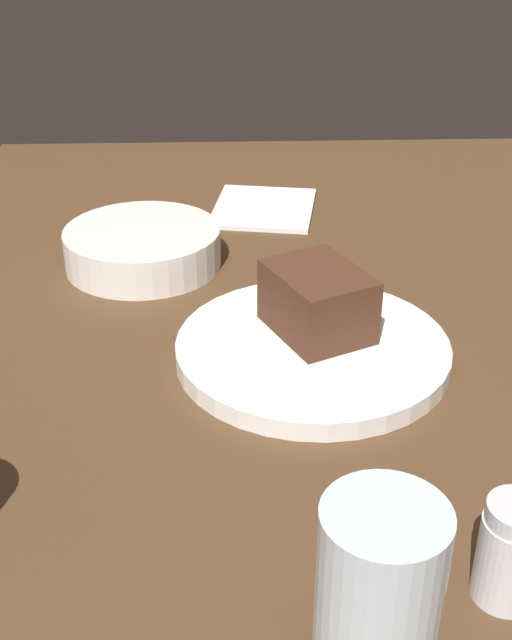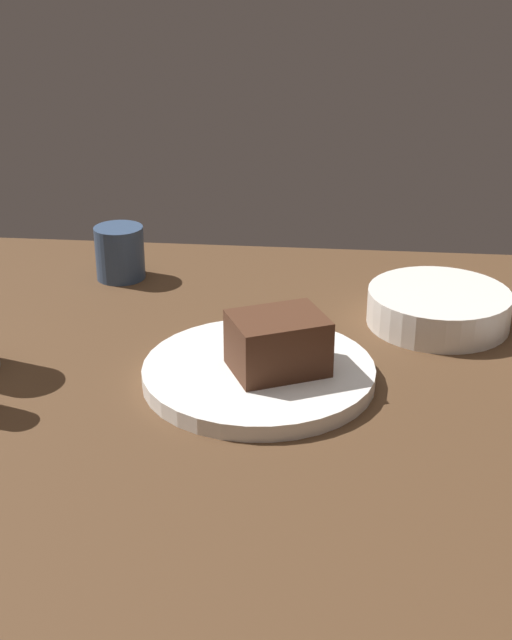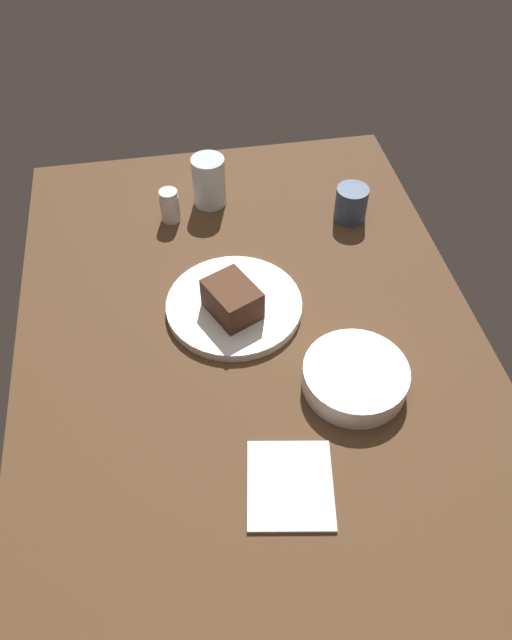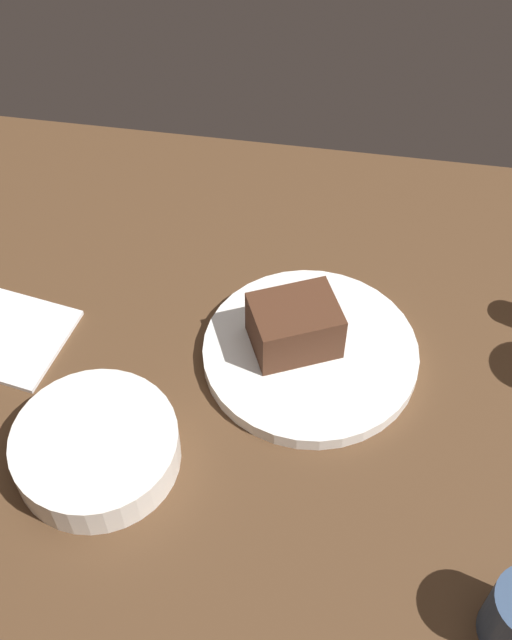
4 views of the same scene
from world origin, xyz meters
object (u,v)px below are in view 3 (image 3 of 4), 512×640
folded_napkin (290,485)px  dessert_plate (234,306)px  water_glass (209,181)px  chocolate_cake_slice (232,299)px  side_bowl (355,377)px  coffee_cup (351,203)px  salt_shaker (170,206)px

folded_napkin → dessert_plate: bearing=4.4°
dessert_plate → water_glass: size_ratio=2.27×
dessert_plate → chocolate_cake_slice: 4.56cm
chocolate_cake_slice → side_bowl: chocolate_cake_slice is taller
dessert_plate → coffee_cup: size_ratio=3.40×
dessert_plate → water_glass: 33.31cm
coffee_cup → chocolate_cake_slice: bearing=129.9°
coffee_cup → folded_napkin: bearing=156.4°
water_glass → dessert_plate: bearing=-179.3°
coffee_cup → folded_napkin: (-59.35, 25.93, -3.44)cm
water_glass → coffee_cup: water_glass is taller
dessert_plate → water_glass: bearing=0.7°
dessert_plate → folded_napkin: (-36.90, -2.84, -0.61)cm
water_glass → folded_napkin: water_glass is taller
side_bowl → folded_napkin: bearing=138.1°
dessert_plate → coffee_cup: 36.60cm
chocolate_cake_slice → folded_napkin: 35.27cm
chocolate_cake_slice → coffee_cup: chocolate_cake_slice is taller
dessert_plate → chocolate_cake_slice: chocolate_cake_slice is taller
chocolate_cake_slice → folded_napkin: bearing=-174.4°
dessert_plate → chocolate_cake_slice: size_ratio=2.60×
salt_shaker → side_bowl: salt_shaker is taller
salt_shaker → coffee_cup: bearing=-99.0°
side_bowl → coffee_cup: size_ratio=2.36×
side_bowl → coffee_cup: 44.76cm
water_glass → coffee_cup: bearing=-109.9°
chocolate_cake_slice → water_glass: water_glass is taller
salt_shaker → side_bowl: 56.14cm
side_bowl → coffee_cup: (43.24, -11.46, 1.55)cm
chocolate_cake_slice → water_glass: size_ratio=0.87×
chocolate_cake_slice → water_glass: (35.08, -0.17, 0.66)cm
water_glass → folded_napkin: size_ratio=0.77×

